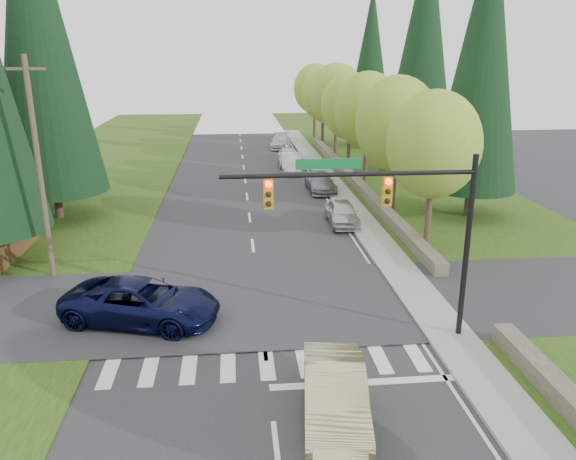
{
  "coord_description": "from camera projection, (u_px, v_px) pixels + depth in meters",
  "views": [
    {
      "loc": [
        -0.91,
        -13.46,
        10.04
      ],
      "look_at": [
        1.32,
        9.3,
        2.8
      ],
      "focal_mm": 35.0,
      "sensor_mm": 36.0,
      "label": 1
    }
  ],
  "objects": [
    {
      "name": "decid_tree_3",
      "position": [
        350.0,
        106.0,
        48.24
      ],
      "size": [
        5.0,
        5.0,
        8.55
      ],
      "color": "#38281C",
      "rests_on": "ground"
    },
    {
      "name": "grass_east",
      "position": [
        452.0,
        216.0,
        36.07
      ],
      "size": [
        14.0,
        110.0,
        0.06
      ],
      "primitive_type": "cube",
      "color": "#254211",
      "rests_on": "ground"
    },
    {
      "name": "parked_car_b",
      "position": [
        320.0,
        182.0,
        42.43
      ],
      "size": [
        2.02,
        4.85,
        1.4
      ],
      "primitive_type": "imported",
      "rotation": [
        0.0,
        0.0,
        0.01
      ],
      "color": "slate",
      "rests_on": "ground"
    },
    {
      "name": "parked_car_d",
      "position": [
        288.0,
        157.0,
        52.28
      ],
      "size": [
        2.05,
        4.72,
        1.59
      ],
      "primitive_type": "imported",
      "rotation": [
        0.0,
        0.0,
        -0.04
      ],
      "color": "silver",
      "rests_on": "ground"
    },
    {
      "name": "parked_car_a",
      "position": [
        342.0,
        213.0,
        34.16
      ],
      "size": [
        1.81,
        4.34,
        1.47
      ],
      "primitive_type": "imported",
      "rotation": [
        0.0,
        0.0,
        -0.02
      ],
      "color": "#B9BABF",
      "rests_on": "ground"
    },
    {
      "name": "decid_tree_1",
      "position": [
        397.0,
        124.0,
        34.93
      ],
      "size": [
        5.2,
        5.2,
        8.8
      ],
      "color": "#38281C",
      "rests_on": "ground"
    },
    {
      "name": "grass_west",
      "position": [
        33.0,
        228.0,
        33.64
      ],
      "size": [
        14.0,
        110.0,
        0.06
      ],
      "primitive_type": "cube",
      "color": "#254211",
      "rests_on": "ground"
    },
    {
      "name": "cross_street",
      "position": [
        260.0,
        304.0,
        23.48
      ],
      "size": [
        120.0,
        8.0,
        0.1
      ],
      "primitive_type": "cube",
      "color": "#28282B",
      "rests_on": "ground"
    },
    {
      "name": "stone_wall_north",
      "position": [
        353.0,
        179.0,
        45.05
      ],
      "size": [
        0.7,
        40.0,
        0.7
      ],
      "primitive_type": "cube",
      "color": "#4C4438",
      "rests_on": "ground"
    },
    {
      "name": "decid_tree_6",
      "position": [
        315.0,
        89.0,
        68.11
      ],
      "size": [
        5.2,
        5.2,
        8.86
      ],
      "color": "#38281C",
      "rests_on": "ground"
    },
    {
      "name": "sedan_champagne",
      "position": [
        335.0,
        396.0,
        15.8
      ],
      "size": [
        2.29,
        5.13,
        1.63
      ],
      "primitive_type": "imported",
      "rotation": [
        0.0,
        0.0,
        -0.12
      ],
      "color": "#CBBD87",
      "rests_on": "ground"
    },
    {
      "name": "conifer_w_c",
      "position": [
        36.0,
        30.0,
        32.23
      ],
      "size": [
        6.46,
        6.46,
        20.8
      ],
      "color": "#38281C",
      "rests_on": "ground"
    },
    {
      "name": "decid_tree_5",
      "position": [
        323.0,
        96.0,
        61.56
      ],
      "size": [
        4.8,
        4.8,
        8.3
      ],
      "color": "#38281C",
      "rests_on": "ground"
    },
    {
      "name": "sidewalk_east",
      "position": [
        353.0,
        209.0,
        37.38
      ],
      "size": [
        1.8,
        80.0,
        0.13
      ],
      "primitive_type": "cube",
      "color": "gray",
      "rests_on": "ground"
    },
    {
      "name": "suv_navy",
      "position": [
        142.0,
        302.0,
        21.68
      ],
      "size": [
        6.59,
        4.4,
        1.68
      ],
      "primitive_type": "imported",
      "rotation": [
        0.0,
        0.0,
        1.28
      ],
      "color": "black",
      "rests_on": "ground"
    },
    {
      "name": "conifer_e_a",
      "position": [
        483.0,
        57.0,
        33.21
      ],
      "size": [
        5.44,
        5.44,
        17.8
      ],
      "color": "#38281C",
      "rests_on": "ground"
    },
    {
      "name": "utility_pole",
      "position": [
        39.0,
        169.0,
        24.84
      ],
      "size": [
        1.6,
        0.24,
        10.0
      ],
      "color": "#473828",
      "rests_on": "ground"
    },
    {
      "name": "decid_tree_4",
      "position": [
        336.0,
        95.0,
        54.77
      ],
      "size": [
        5.4,
        5.4,
        9.18
      ],
      "color": "#38281C",
      "rests_on": "ground"
    },
    {
      "name": "traffic_signal",
      "position": [
        391.0,
        209.0,
        19.06
      ],
      "size": [
        8.7,
        0.37,
        6.8
      ],
      "color": "black",
      "rests_on": "ground"
    },
    {
      "name": "curb_east",
      "position": [
        340.0,
        210.0,
        37.3
      ],
      "size": [
        0.2,
        80.0,
        0.13
      ],
      "primitive_type": "cube",
      "color": "gray",
      "rests_on": "ground"
    },
    {
      "name": "parked_car_c",
      "position": [
        292.0,
        163.0,
        49.07
      ],
      "size": [
        2.19,
        5.09,
        1.63
      ],
      "primitive_type": "imported",
      "rotation": [
        0.0,
        0.0,
        -0.09
      ],
      "color": "#A9A9AE",
      "rests_on": "ground"
    },
    {
      "name": "conifer_e_c",
      "position": [
        371.0,
        60.0,
        59.93
      ],
      "size": [
        5.1,
        5.1,
        16.8
      ],
      "color": "#38281C",
      "rests_on": "ground"
    },
    {
      "name": "parked_car_e",
      "position": [
        281.0,
        142.0,
        61.53
      ],
      "size": [
        2.7,
        5.32,
        1.48
      ],
      "primitive_type": "imported",
      "rotation": [
        0.0,
        0.0,
        -0.13
      ],
      "color": "#B7B7BC",
      "rests_on": "ground"
    },
    {
      "name": "conifer_w_e",
      "position": [
        37.0,
        49.0,
        38.04
      ],
      "size": [
        5.78,
        5.78,
        18.8
      ],
      "color": "#38281C",
      "rests_on": "ground"
    },
    {
      "name": "ground",
      "position": [
        274.0,
        424.0,
        15.89
      ],
      "size": [
        120.0,
        120.0,
        0.0
      ],
      "primitive_type": "plane",
      "color": "#28282B",
      "rests_on": "ground"
    },
    {
      "name": "decid_tree_2",
      "position": [
        368.0,
        111.0,
        41.51
      ],
      "size": [
        5.0,
        5.0,
        8.82
      ],
      "color": "#38281C",
      "rests_on": "ground"
    },
    {
      "name": "decid_tree_0",
      "position": [
        434.0,
        145.0,
        28.34
      ],
      "size": [
        4.8,
        4.8,
        8.37
      ],
      "color": "#38281C",
      "rests_on": "ground"
    },
    {
      "name": "conifer_e_b",
      "position": [
        423.0,
        43.0,
        46.29
      ],
      "size": [
        6.12,
        6.12,
        19.8
      ],
      "color": "#38281C",
      "rests_on": "ground"
    }
  ]
}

